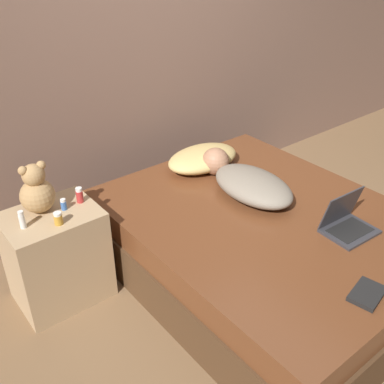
{
  "coord_description": "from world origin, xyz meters",
  "views": [
    {
      "loc": [
        -1.76,
        -1.49,
        1.97
      ],
      "look_at": [
        -0.38,
        0.24,
        0.65
      ],
      "focal_mm": 42.0,
      "sensor_mm": 36.0,
      "label": 1
    }
  ],
  "objects_px": {
    "person_lying": "(247,181)",
    "bottle_amber": "(58,218)",
    "bottle_white": "(22,220)",
    "laptop": "(346,222)",
    "bottle_blue": "(64,204)",
    "book": "(367,294)",
    "teddy_bear": "(37,191)",
    "pillow": "(203,158)",
    "bottle_red": "(80,195)"
  },
  "relations": [
    {
      "from": "bottle_red",
      "to": "laptop",
      "type": "bearing_deg",
      "value": -42.66
    },
    {
      "from": "bottle_amber",
      "to": "bottle_white",
      "type": "height_order",
      "value": "bottle_white"
    },
    {
      "from": "pillow",
      "to": "bottle_blue",
      "type": "bearing_deg",
      "value": -175.29
    },
    {
      "from": "pillow",
      "to": "bottle_blue",
      "type": "distance_m",
      "value": 1.1
    },
    {
      "from": "pillow",
      "to": "book",
      "type": "relative_size",
      "value": 2.61
    },
    {
      "from": "bottle_amber",
      "to": "book",
      "type": "xyz_separation_m",
      "value": [
        0.94,
        -1.28,
        -0.14
      ]
    },
    {
      "from": "pillow",
      "to": "bottle_white",
      "type": "bearing_deg",
      "value": -174.73
    },
    {
      "from": "teddy_bear",
      "to": "bottle_amber",
      "type": "distance_m",
      "value": 0.21
    },
    {
      "from": "bottle_red",
      "to": "bottle_blue",
      "type": "distance_m",
      "value": 0.11
    },
    {
      "from": "pillow",
      "to": "bottle_white",
      "type": "xyz_separation_m",
      "value": [
        -1.33,
        -0.12,
        0.1
      ]
    },
    {
      "from": "bottle_white",
      "to": "bottle_red",
      "type": "xyz_separation_m",
      "value": [
        0.35,
        0.05,
        -0.0
      ]
    },
    {
      "from": "bottle_white",
      "to": "bottle_blue",
      "type": "relative_size",
      "value": 1.55
    },
    {
      "from": "laptop",
      "to": "pillow",
      "type": "bearing_deg",
      "value": 100.59
    },
    {
      "from": "teddy_bear",
      "to": "bottle_blue",
      "type": "height_order",
      "value": "teddy_bear"
    },
    {
      "from": "pillow",
      "to": "teddy_bear",
      "type": "bearing_deg",
      "value": -179.15
    },
    {
      "from": "bottle_red",
      "to": "bottle_white",
      "type": "bearing_deg",
      "value": -172.01
    },
    {
      "from": "person_lying",
      "to": "teddy_bear",
      "type": "xyz_separation_m",
      "value": [
        -1.2,
        0.43,
        0.17
      ]
    },
    {
      "from": "laptop",
      "to": "book",
      "type": "bearing_deg",
      "value": -130.76
    },
    {
      "from": "bottle_blue",
      "to": "bottle_red",
      "type": "bearing_deg",
      "value": 8.58
    },
    {
      "from": "teddy_bear",
      "to": "bottle_red",
      "type": "relative_size",
      "value": 3.18
    },
    {
      "from": "teddy_bear",
      "to": "bottle_amber",
      "type": "bearing_deg",
      "value": -82.31
    },
    {
      "from": "bottle_blue",
      "to": "book",
      "type": "bearing_deg",
      "value": -58.52
    },
    {
      "from": "bottle_red",
      "to": "book",
      "type": "relative_size",
      "value": 0.44
    },
    {
      "from": "person_lying",
      "to": "bottle_amber",
      "type": "height_order",
      "value": "bottle_amber"
    },
    {
      "from": "person_lying",
      "to": "teddy_bear",
      "type": "relative_size",
      "value": 2.65
    },
    {
      "from": "laptop",
      "to": "book",
      "type": "distance_m",
      "value": 0.53
    },
    {
      "from": "pillow",
      "to": "bottle_blue",
      "type": "xyz_separation_m",
      "value": [
        -1.09,
        -0.09,
        0.08
      ]
    },
    {
      "from": "teddy_bear",
      "to": "bottle_blue",
      "type": "distance_m",
      "value": 0.16
    },
    {
      "from": "teddy_bear",
      "to": "laptop",
      "type": "bearing_deg",
      "value": -39.14
    },
    {
      "from": "laptop",
      "to": "bottle_red",
      "type": "xyz_separation_m",
      "value": [
        -1.12,
        1.03,
        0.11
      ]
    },
    {
      "from": "bottle_amber",
      "to": "bottle_white",
      "type": "xyz_separation_m",
      "value": [
        -0.16,
        0.08,
        0.01
      ]
    },
    {
      "from": "bottle_red",
      "to": "bottle_amber",
      "type": "bearing_deg",
      "value": -145.15
    },
    {
      "from": "pillow",
      "to": "bottle_amber",
      "type": "relative_size",
      "value": 7.67
    },
    {
      "from": "bottle_amber",
      "to": "bottle_blue",
      "type": "distance_m",
      "value": 0.14
    },
    {
      "from": "bottle_red",
      "to": "bottle_blue",
      "type": "height_order",
      "value": "bottle_red"
    },
    {
      "from": "bottle_amber",
      "to": "bottle_red",
      "type": "bearing_deg",
      "value": 34.85
    },
    {
      "from": "bottle_white",
      "to": "bottle_blue",
      "type": "height_order",
      "value": "bottle_white"
    },
    {
      "from": "laptop",
      "to": "bottle_white",
      "type": "bearing_deg",
      "value": 149.74
    },
    {
      "from": "bottle_white",
      "to": "laptop",
      "type": "bearing_deg",
      "value": -33.72
    },
    {
      "from": "laptop",
      "to": "teddy_bear",
      "type": "xyz_separation_m",
      "value": [
        -1.34,
        1.09,
        0.2
      ]
    },
    {
      "from": "laptop",
      "to": "bottle_amber",
      "type": "xyz_separation_m",
      "value": [
        -1.31,
        0.9,
        0.1
      ]
    },
    {
      "from": "bottle_red",
      "to": "person_lying",
      "type": "bearing_deg",
      "value": -20.88
    },
    {
      "from": "bottle_white",
      "to": "book",
      "type": "xyz_separation_m",
      "value": [
        1.1,
        -1.36,
        -0.16
      ]
    },
    {
      "from": "bottle_white",
      "to": "bottle_red",
      "type": "distance_m",
      "value": 0.36
    },
    {
      "from": "laptop",
      "to": "bottle_amber",
      "type": "distance_m",
      "value": 1.59
    },
    {
      "from": "bottle_blue",
      "to": "bottle_white",
      "type": "bearing_deg",
      "value": -172.27
    },
    {
      "from": "person_lying",
      "to": "bottle_amber",
      "type": "xyz_separation_m",
      "value": [
        -1.17,
        0.24,
        0.08
      ]
    },
    {
      "from": "teddy_bear",
      "to": "bottle_red",
      "type": "distance_m",
      "value": 0.24
    },
    {
      "from": "bottle_white",
      "to": "bottle_blue",
      "type": "bearing_deg",
      "value": 7.73
    },
    {
      "from": "teddy_bear",
      "to": "book",
      "type": "distance_m",
      "value": 1.77
    }
  ]
}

